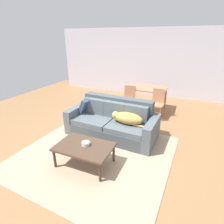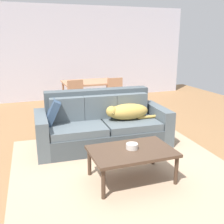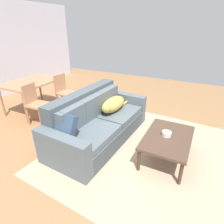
% 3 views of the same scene
% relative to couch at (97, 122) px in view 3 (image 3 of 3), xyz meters
% --- Properties ---
extents(ground_plane, '(10.00, 10.00, 0.00)m').
position_rel_couch_xyz_m(ground_plane, '(-0.07, -0.14, -0.34)').
color(ground_plane, '#966B44').
extents(area_rug, '(3.22, 3.09, 0.01)m').
position_rel_couch_xyz_m(area_rug, '(-0.00, -0.97, -0.34)').
color(area_rug, tan).
rests_on(area_rug, ground).
extents(couch, '(2.27, 1.09, 0.92)m').
position_rel_couch_xyz_m(couch, '(0.00, 0.00, 0.00)').
color(couch, '#444D52').
rests_on(couch, ground).
extents(dog_on_left_cushion, '(0.88, 0.36, 0.27)m').
position_rel_couch_xyz_m(dog_on_left_cushion, '(0.41, -0.13, 0.24)').
color(dog_on_left_cushion, tan).
rests_on(dog_on_left_cushion, couch).
extents(throw_pillow_by_left_arm, '(0.33, 0.45, 0.43)m').
position_rel_couch_xyz_m(throw_pillow_by_left_arm, '(-0.82, 0.09, 0.29)').
color(throw_pillow_by_left_arm, '#334862').
rests_on(throw_pillow_by_left_arm, couch).
extents(coffee_table, '(1.06, 0.70, 0.43)m').
position_rel_couch_xyz_m(coffee_table, '(-0.02, -1.33, 0.04)').
color(coffee_table, '#4E3829').
rests_on(coffee_table, ground).
extents(bowl_on_coffee_table, '(0.15, 0.15, 0.07)m').
position_rel_couch_xyz_m(bowl_on_coffee_table, '(-0.01, -1.30, 0.12)').
color(bowl_on_coffee_table, silver).
rests_on(bowl_on_coffee_table, coffee_table).
extents(dining_table, '(1.27, 0.90, 0.77)m').
position_rel_couch_xyz_m(dining_table, '(0.37, 2.10, 0.35)').
color(dining_table, '#B27A56').
rests_on(dining_table, ground).
extents(dining_chair_near_left, '(0.43, 0.43, 0.89)m').
position_rel_couch_xyz_m(dining_chair_near_left, '(-0.08, 1.53, 0.16)').
color(dining_chair_near_left, '#B27A56').
rests_on(dining_chair_near_left, ground).
extents(dining_chair_near_right, '(0.43, 0.43, 0.90)m').
position_rel_couch_xyz_m(dining_chair_near_right, '(0.83, 1.50, 0.16)').
color(dining_chair_near_right, '#B27A56').
rests_on(dining_chair_near_right, ground).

